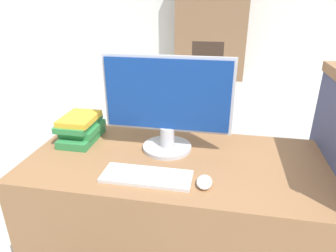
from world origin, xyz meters
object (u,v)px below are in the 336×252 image
object	(u,v)px
monitor	(167,104)
book_stack	(81,128)
mouse	(204,182)
keyboard	(147,176)
far_chair	(206,74)

from	to	relation	value
monitor	book_stack	bearing A→B (deg)	176.65
mouse	book_stack	distance (m)	0.76
keyboard	far_chair	xyz separation A→B (m)	(0.05, 3.10, -0.28)
monitor	book_stack	world-z (taller)	monitor
book_stack	keyboard	bearing A→B (deg)	-34.87
monitor	keyboard	bearing A→B (deg)	-97.15
book_stack	far_chair	world-z (taller)	far_chair
mouse	keyboard	bearing A→B (deg)	178.55
monitor	far_chair	world-z (taller)	monitor
mouse	far_chair	size ratio (longest dim) A/B	0.11
monitor	keyboard	distance (m)	0.37
monitor	far_chair	xyz separation A→B (m)	(0.01, 2.82, -0.52)
monitor	keyboard	size ratio (longest dim) A/B	1.62
mouse	book_stack	size ratio (longest dim) A/B	0.36
monitor	far_chair	distance (m)	2.87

